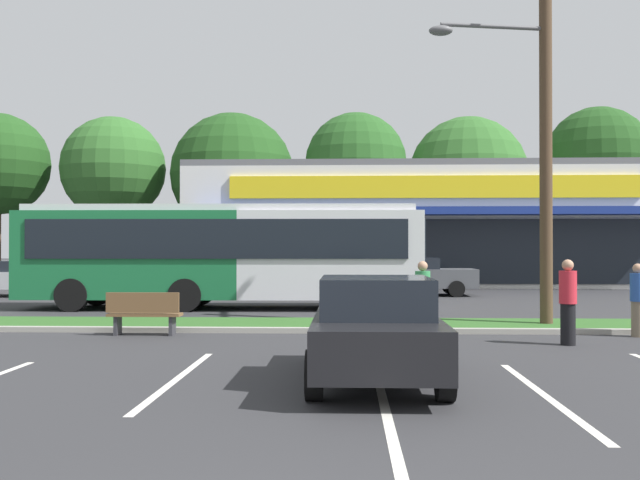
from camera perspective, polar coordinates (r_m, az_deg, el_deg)
grass_median at (r=17.36m, az=0.78°, el=-6.79°), size 56.00×2.20×0.12m
curb_lip at (r=16.14m, az=0.68°, el=-7.25°), size 56.00×0.24×0.12m
parking_stripe_1 at (r=10.87m, az=-11.32°, el=-10.80°), size 0.12×4.80×0.01m
parking_stripe_2 at (r=8.50m, az=5.34°, el=-13.69°), size 0.12×4.80×0.01m
parking_stripe_3 at (r=9.90m, az=17.58°, el=-11.79°), size 0.12×4.80×0.01m
storefront_building at (r=39.87m, az=7.96°, el=1.02°), size 23.86×14.13×6.10m
tree_left at (r=48.92m, az=-16.23°, el=5.50°), size 6.80×6.80×10.53m
tree_mid_left at (r=46.59m, az=-7.04°, el=5.22°), size 7.95×7.95×10.64m
tree_mid at (r=45.79m, az=2.89°, el=6.11°), size 6.51×6.51×10.55m
tree_mid_right at (r=46.88m, az=11.76°, el=5.06°), size 7.58×7.58×10.34m
tree_right at (r=49.89m, az=21.33°, el=6.03°), size 6.79×6.79×11.07m
utility_pole at (r=18.09m, az=17.21°, el=10.25°), size 3.12×2.39×9.97m
city_bus at (r=22.68m, az=-7.81°, el=-1.01°), size 12.56×2.86×3.25m
bus_stop_bench at (r=16.13m, az=-13.91°, el=-5.66°), size 1.60×0.45×0.95m
car_0 at (r=28.87m, az=7.72°, el=-2.87°), size 4.61×2.00×1.51m
car_1 at (r=10.30m, az=4.45°, el=-7.09°), size 1.86×4.21×1.51m
pedestrian_near_bench at (r=16.86m, az=24.11°, el=-4.41°), size 0.32×0.32×1.58m
pedestrian_mid at (r=15.62m, az=8.23°, el=-4.66°), size 0.33×0.33×1.63m
pedestrian_far at (r=14.93m, az=19.24°, el=-4.71°), size 0.34×0.34×1.69m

